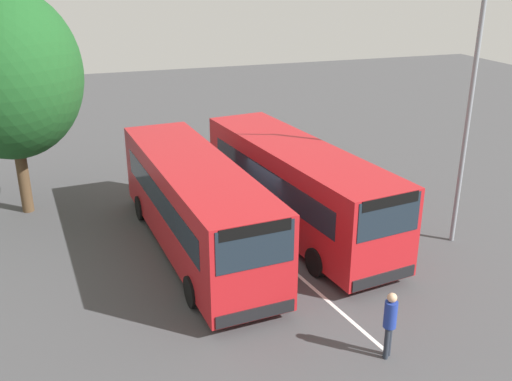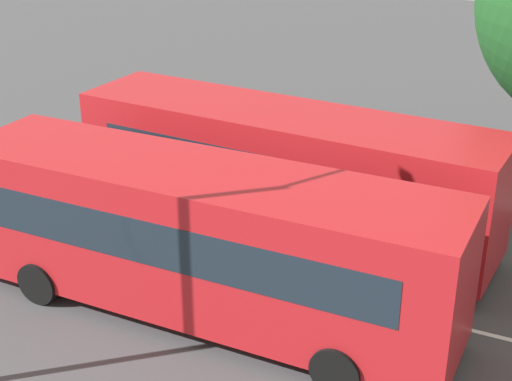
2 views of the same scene
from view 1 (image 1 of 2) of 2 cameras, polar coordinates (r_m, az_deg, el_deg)
ground_plane at (r=20.92m, az=-0.48°, el=-4.39°), size 72.30×72.30×0.00m
bus_far_left at (r=19.22m, az=-6.04°, el=-1.26°), size 10.48×3.28×3.16m
bus_center_left at (r=20.76m, az=4.04°, el=0.57°), size 10.55×3.86×3.16m
pedestrian at (r=14.68m, az=13.12°, el=-12.34°), size 0.45×0.45×1.82m
street_lamp at (r=20.05m, az=19.70°, el=7.93°), size 1.17×2.57×8.45m
depot_tree at (r=23.17m, az=-23.40°, el=10.53°), size 5.97×5.37×8.56m
lane_stripe_outer_left at (r=20.91m, az=-0.48°, el=-4.38°), size 14.94×2.38×0.01m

